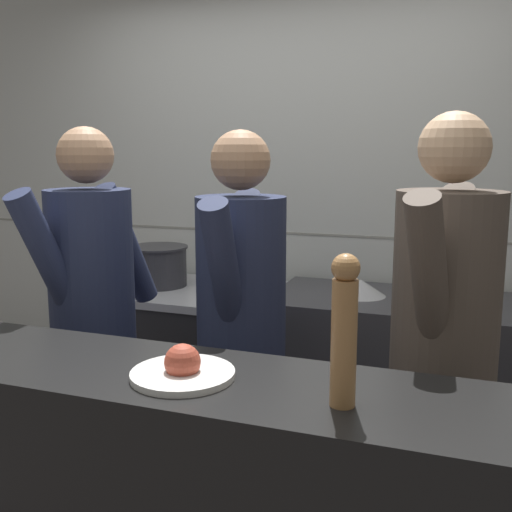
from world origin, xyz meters
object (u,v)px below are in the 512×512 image
object	(u,v)px
stock_pot	(158,265)
chef_head_cook	(93,312)
plated_dish_appetiser	(183,369)
chef_line	(443,344)
oven_range	(195,364)
sauce_pot	(239,268)
chefs_knife	(434,307)
chef_sous	(241,326)
pepper_mill	(344,328)
mixing_bowl_steel	(361,288)

from	to	relation	value
stock_pot	chef_head_cook	size ratio (longest dim) A/B	0.19
plated_dish_appetiser	chef_line	distance (m)	0.94
oven_range	sauce_pot	xyz separation A→B (m)	(0.25, 0.05, 0.56)
oven_range	stock_pot	xyz separation A→B (m)	(-0.22, 0.01, 0.55)
chefs_knife	oven_range	bearing A→B (deg)	173.66
chef_sous	chef_line	size ratio (longest dim) A/B	0.97
sauce_pot	pepper_mill	xyz separation A→B (m)	(0.90, -1.62, 0.22)
stock_pot	mixing_bowl_steel	bearing A→B (deg)	-0.57
oven_range	chef_head_cook	world-z (taller)	chef_head_cook
pepper_mill	chef_head_cook	bearing A→B (deg)	149.18
stock_pot	chef_head_cook	distance (m)	0.88
chef_sous	pepper_mill	bearing A→B (deg)	-58.93
oven_range	mixing_bowl_steel	size ratio (longest dim) A/B	3.51
pepper_mill	chef_head_cook	distance (m)	1.42
sauce_pot	plated_dish_appetiser	size ratio (longest dim) A/B	1.04
stock_pot	sauce_pot	bearing A→B (deg)	5.51
sauce_pot	chefs_knife	distance (m)	1.05
pepper_mill	oven_range	bearing A→B (deg)	126.17
mixing_bowl_steel	pepper_mill	xyz separation A→B (m)	(0.23, -1.56, 0.26)
stock_pot	sauce_pot	size ratio (longest dim) A/B	1.15
chefs_knife	chef_sous	world-z (taller)	chef_sous
chefs_knife	stock_pot	bearing A→B (deg)	174.30
chef_head_cook	sauce_pot	bearing A→B (deg)	84.42
chefs_knife	chef_sous	xyz separation A→B (m)	(-0.68, -0.66, 0.03)
chef_sous	chef_line	bearing A→B (deg)	-8.26
mixing_bowl_steel	plated_dish_appetiser	bearing A→B (deg)	-97.52
plated_dish_appetiser	chefs_knife	bearing A→B (deg)	68.05
oven_range	chef_head_cook	size ratio (longest dim) A/B	0.51
stock_pot	mixing_bowl_steel	size ratio (longest dim) A/B	1.34
stock_pot	chefs_knife	bearing A→B (deg)	-5.70
stock_pot	plated_dish_appetiser	bearing A→B (deg)	-58.88
pepper_mill	plated_dish_appetiser	bearing A→B (deg)	176.13
stock_pot	chef_line	distance (m)	1.78
sauce_pot	chef_sous	xyz separation A→B (m)	(0.34, -0.86, -0.05)
mixing_bowl_steel	pepper_mill	distance (m)	1.60
chef_sous	stock_pot	bearing A→B (deg)	130.16
stock_pot	chef_sous	xyz separation A→B (m)	(0.81, -0.81, -0.04)
stock_pot	chefs_knife	distance (m)	1.51
plated_dish_appetiser	pepper_mill	xyz separation A→B (m)	(0.43, -0.03, 0.17)
stock_pot	mixing_bowl_steel	world-z (taller)	stock_pot
chefs_knife	chef_line	bearing A→B (deg)	-84.37
mixing_bowl_steel	chef_sous	distance (m)	0.86
sauce_pot	oven_range	bearing A→B (deg)	-167.91
sauce_pot	mixing_bowl_steel	xyz separation A→B (m)	(0.67, -0.06, -0.04)
stock_pot	chef_head_cook	world-z (taller)	chef_head_cook
chefs_knife	pepper_mill	distance (m)	1.46
chef_head_cook	stock_pot	bearing A→B (deg)	113.88
plated_dish_appetiser	chef_line	bearing A→B (deg)	47.51
stock_pot	pepper_mill	size ratio (longest dim) A/B	0.91
sauce_pot	chef_head_cook	distance (m)	0.95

